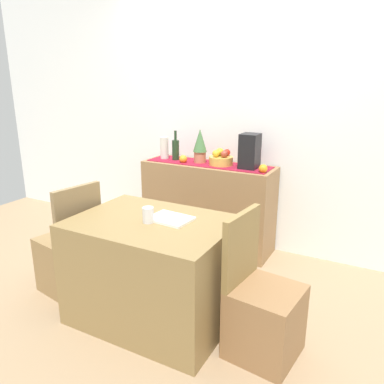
{
  "coord_description": "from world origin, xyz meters",
  "views": [
    {
      "loc": [
        1.41,
        -2.34,
        1.66
      ],
      "look_at": [
        -0.06,
        0.39,
        0.73
      ],
      "focal_mm": 35.69,
      "sensor_mm": 36.0,
      "label": 1
    }
  ],
  "objects_px": {
    "dining_table": "(153,270)",
    "coffee_cup": "(148,215)",
    "coffee_maker": "(250,151)",
    "open_book": "(170,219)",
    "wine_bottle": "(176,149)",
    "fruit_bowl": "(221,161)",
    "ceramic_vase": "(164,148)",
    "potted_plant": "(200,145)",
    "chair_near_window": "(70,259)",
    "sideboard_console": "(208,206)",
    "chair_by_corner": "(263,315)"
  },
  "relations": [
    {
      "from": "dining_table",
      "to": "coffee_cup",
      "type": "distance_m",
      "value": 0.42
    },
    {
      "from": "coffee_maker",
      "to": "open_book",
      "type": "bearing_deg",
      "value": -95.18
    },
    {
      "from": "wine_bottle",
      "to": "coffee_maker",
      "type": "relative_size",
      "value": 0.93
    },
    {
      "from": "fruit_bowl",
      "to": "ceramic_vase",
      "type": "xyz_separation_m",
      "value": [
        -0.63,
        0.0,
        0.07
      ]
    },
    {
      "from": "fruit_bowl",
      "to": "dining_table",
      "type": "xyz_separation_m",
      "value": [
        0.07,
        -1.28,
        -0.53
      ]
    },
    {
      "from": "potted_plant",
      "to": "coffee_cup",
      "type": "bearing_deg",
      "value": -77.46
    },
    {
      "from": "fruit_bowl",
      "to": "open_book",
      "type": "distance_m",
      "value": 1.23
    },
    {
      "from": "wine_bottle",
      "to": "dining_table",
      "type": "relative_size",
      "value": 0.28
    },
    {
      "from": "wine_bottle",
      "to": "ceramic_vase",
      "type": "distance_m",
      "value": 0.13
    },
    {
      "from": "coffee_maker",
      "to": "ceramic_vase",
      "type": "relative_size",
      "value": 1.42
    },
    {
      "from": "ceramic_vase",
      "to": "chair_near_window",
      "type": "distance_m",
      "value": 1.47
    },
    {
      "from": "coffee_maker",
      "to": "coffee_cup",
      "type": "height_order",
      "value": "coffee_maker"
    },
    {
      "from": "sideboard_console",
      "to": "fruit_bowl",
      "type": "distance_m",
      "value": 0.49
    },
    {
      "from": "sideboard_console",
      "to": "dining_table",
      "type": "relative_size",
      "value": 1.22
    },
    {
      "from": "chair_by_corner",
      "to": "coffee_maker",
      "type": "bearing_deg",
      "value": 114.58
    },
    {
      "from": "potted_plant",
      "to": "chair_near_window",
      "type": "distance_m",
      "value": 1.58
    },
    {
      "from": "sideboard_console",
      "to": "ceramic_vase",
      "type": "relative_size",
      "value": 5.76
    },
    {
      "from": "wine_bottle",
      "to": "potted_plant",
      "type": "xyz_separation_m",
      "value": [
        0.28,
        0.0,
        0.07
      ]
    },
    {
      "from": "coffee_maker",
      "to": "open_book",
      "type": "height_order",
      "value": "coffee_maker"
    },
    {
      "from": "sideboard_console",
      "to": "coffee_maker",
      "type": "height_order",
      "value": "coffee_maker"
    },
    {
      "from": "wine_bottle",
      "to": "open_book",
      "type": "relative_size",
      "value": 1.07
    },
    {
      "from": "sideboard_console",
      "to": "chair_by_corner",
      "type": "bearing_deg",
      "value": -51.92
    },
    {
      "from": "sideboard_console",
      "to": "ceramic_vase",
      "type": "bearing_deg",
      "value": 180.0
    },
    {
      "from": "coffee_maker",
      "to": "chair_by_corner",
      "type": "xyz_separation_m",
      "value": [
        0.58,
        -1.28,
        -0.75
      ]
    },
    {
      "from": "ceramic_vase",
      "to": "dining_table",
      "type": "xyz_separation_m",
      "value": [
        0.7,
        -1.28,
        -0.6
      ]
    },
    {
      "from": "potted_plant",
      "to": "open_book",
      "type": "bearing_deg",
      "value": -71.76
    },
    {
      "from": "chair_by_corner",
      "to": "chair_near_window",
      "type": "bearing_deg",
      "value": -179.83
    },
    {
      "from": "sideboard_console",
      "to": "coffee_maker",
      "type": "bearing_deg",
      "value": 0.0
    },
    {
      "from": "coffee_cup",
      "to": "chair_by_corner",
      "type": "bearing_deg",
      "value": 2.81
    },
    {
      "from": "dining_table",
      "to": "potted_plant",
      "type": "bearing_deg",
      "value": 102.94
    },
    {
      "from": "wine_bottle",
      "to": "ceramic_vase",
      "type": "xyz_separation_m",
      "value": [
        -0.13,
        0.0,
        0.0
      ]
    },
    {
      "from": "dining_table",
      "to": "chair_by_corner",
      "type": "distance_m",
      "value": 0.81
    },
    {
      "from": "wine_bottle",
      "to": "coffee_cup",
      "type": "bearing_deg",
      "value": -66.68
    },
    {
      "from": "wine_bottle",
      "to": "chair_near_window",
      "type": "xyz_separation_m",
      "value": [
        -0.23,
        -1.28,
        -0.7
      ]
    },
    {
      "from": "ceramic_vase",
      "to": "open_book",
      "type": "height_order",
      "value": "ceramic_vase"
    },
    {
      "from": "open_book",
      "to": "chair_by_corner",
      "type": "xyz_separation_m",
      "value": [
        0.69,
        -0.07,
        -0.48
      ]
    },
    {
      "from": "open_book",
      "to": "chair_near_window",
      "type": "xyz_separation_m",
      "value": [
        -0.9,
        -0.07,
        -0.48
      ]
    },
    {
      "from": "sideboard_console",
      "to": "wine_bottle",
      "type": "relative_size",
      "value": 4.36
    },
    {
      "from": "sideboard_console",
      "to": "fruit_bowl",
      "type": "xyz_separation_m",
      "value": [
        0.13,
        0.0,
        0.47
      ]
    },
    {
      "from": "wine_bottle",
      "to": "open_book",
      "type": "xyz_separation_m",
      "value": [
        0.67,
        -1.21,
        -0.22
      ]
    },
    {
      "from": "fruit_bowl",
      "to": "chair_near_window",
      "type": "bearing_deg",
      "value": -119.67
    },
    {
      "from": "sideboard_console",
      "to": "open_book",
      "type": "xyz_separation_m",
      "value": [
        0.31,
        -1.21,
        0.32
      ]
    },
    {
      "from": "fruit_bowl",
      "to": "potted_plant",
      "type": "relative_size",
      "value": 0.68
    },
    {
      "from": "dining_table",
      "to": "coffee_cup",
      "type": "bearing_deg",
      "value": -91.45
    },
    {
      "from": "fruit_bowl",
      "to": "chair_by_corner",
      "type": "xyz_separation_m",
      "value": [
        0.87,
        -1.28,
        -0.64
      ]
    },
    {
      "from": "dining_table",
      "to": "chair_near_window",
      "type": "relative_size",
      "value": 1.19
    },
    {
      "from": "sideboard_console",
      "to": "coffee_cup",
      "type": "bearing_deg",
      "value": -81.32
    },
    {
      "from": "coffee_maker",
      "to": "dining_table",
      "type": "xyz_separation_m",
      "value": [
        -0.21,
        -1.28,
        -0.65
      ]
    },
    {
      "from": "sideboard_console",
      "to": "potted_plant",
      "type": "bearing_deg",
      "value": 180.0
    },
    {
      "from": "potted_plant",
      "to": "coffee_cup",
      "type": "height_order",
      "value": "potted_plant"
    }
  ]
}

